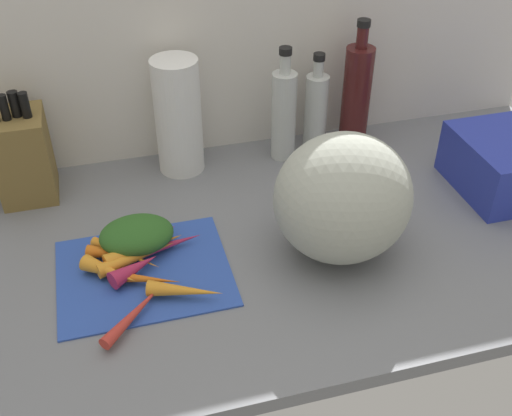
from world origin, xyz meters
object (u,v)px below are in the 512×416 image
at_px(cutting_board, 144,272).
at_px(carrot_5, 110,272).
at_px(paper_towel_roll, 178,117).
at_px(bottle_1, 316,110).
at_px(carrot_10, 115,254).
at_px(carrot_4, 185,291).
at_px(carrot_8, 171,244).
at_px(carrot_9, 139,234).
at_px(winter_squash, 343,198).
at_px(carrot_7, 145,249).
at_px(bottle_0, 284,113).
at_px(carrot_3, 137,257).
at_px(carrot_6, 146,279).
at_px(knife_block, 23,155).
at_px(carrot_0, 135,268).
at_px(carrot_1, 126,254).
at_px(carrot_2, 136,312).
at_px(bottle_2, 356,95).

distance_m(cutting_board, carrot_5, 0.07).
bearing_deg(paper_towel_roll, bottle_1, 2.19).
bearing_deg(carrot_10, cutting_board, -43.91).
height_order(carrot_4, carrot_10, carrot_4).
bearing_deg(carrot_8, bottle_1, 37.32).
distance_m(carrot_9, winter_squash, 0.41).
bearing_deg(carrot_7, carrot_8, 8.02).
distance_m(winter_squash, bottle_0, 0.37).
relative_size(carrot_3, carrot_6, 1.20).
distance_m(carrot_3, carrot_8, 0.07).
relative_size(carrot_7, knife_block, 0.65).
xyz_separation_m(carrot_5, carrot_6, (0.06, -0.03, -0.01)).
xyz_separation_m(carrot_4, winter_squash, (0.32, 0.06, 0.10)).
bearing_deg(carrot_0, carrot_4, -45.12).
bearing_deg(winter_squash, carrot_10, 169.61).
xyz_separation_m(carrot_4, carrot_8, (-0.00, 0.14, -0.00)).
xyz_separation_m(carrot_3, paper_towel_roll, (0.14, 0.33, 0.11)).
xyz_separation_m(carrot_5, carrot_9, (0.07, 0.10, -0.00)).
bearing_deg(carrot_0, winter_squash, -3.14).
height_order(carrot_4, bottle_0, bottle_0).
bearing_deg(cutting_board, knife_block, 122.12).
distance_m(carrot_5, carrot_8, 0.14).
xyz_separation_m(carrot_0, knife_block, (-0.19, 0.35, 0.08)).
bearing_deg(carrot_1, carrot_7, -1.85).
xyz_separation_m(carrot_1, carrot_10, (-0.02, 0.00, 0.00)).
distance_m(carrot_2, carrot_7, 0.16).
bearing_deg(bottle_0, bottle_2, 5.00).
bearing_deg(carrot_6, carrot_9, 88.81).
height_order(carrot_0, carrot_1, carrot_0).
relative_size(carrot_0, knife_block, 0.40).
xyz_separation_m(carrot_3, bottle_0, (0.39, 0.32, 0.09)).
bearing_deg(carrot_2, carrot_9, 81.79).
distance_m(carrot_1, bottle_2, 0.69).
xyz_separation_m(carrot_10, bottle_1, (0.52, 0.32, 0.08)).
bearing_deg(carrot_2, carrot_1, 90.53).
xyz_separation_m(carrot_2, bottle_1, (0.50, 0.48, 0.08)).
xyz_separation_m(carrot_4, paper_towel_roll, (0.07, 0.44, 0.11)).
xyz_separation_m(paper_towel_roll, bottle_1, (0.34, 0.01, -0.04)).
xyz_separation_m(cutting_board, winter_squash, (0.38, -0.03, 0.12)).
relative_size(carrot_4, carrot_9, 0.91).
height_order(carrot_0, carrot_8, carrot_0).
height_order(carrot_1, carrot_2, carrot_2).
relative_size(carrot_4, bottle_0, 0.49).
bearing_deg(carrot_2, bottle_1, 43.93).
relative_size(carrot_2, winter_squash, 0.64).
relative_size(cutting_board, carrot_10, 2.98).
height_order(bottle_0, bottle_1, bottle_0).
distance_m(carrot_3, paper_towel_roll, 0.38).
distance_m(carrot_9, paper_towel_roll, 0.31).
relative_size(cutting_board, paper_towel_roll, 1.19).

